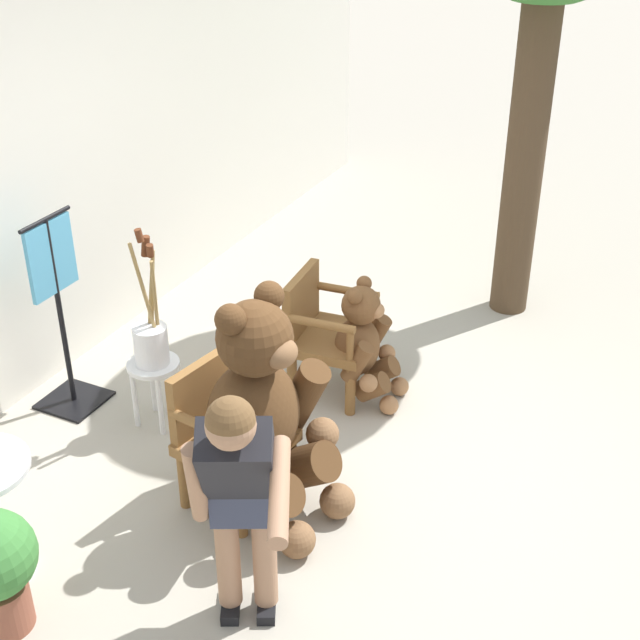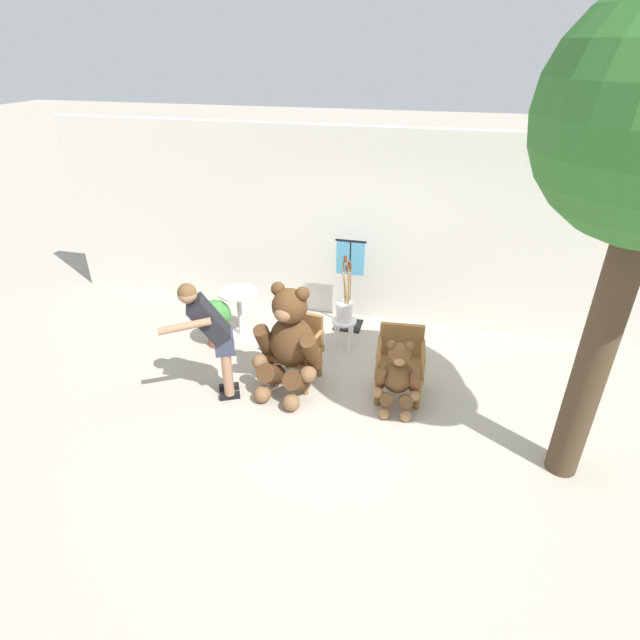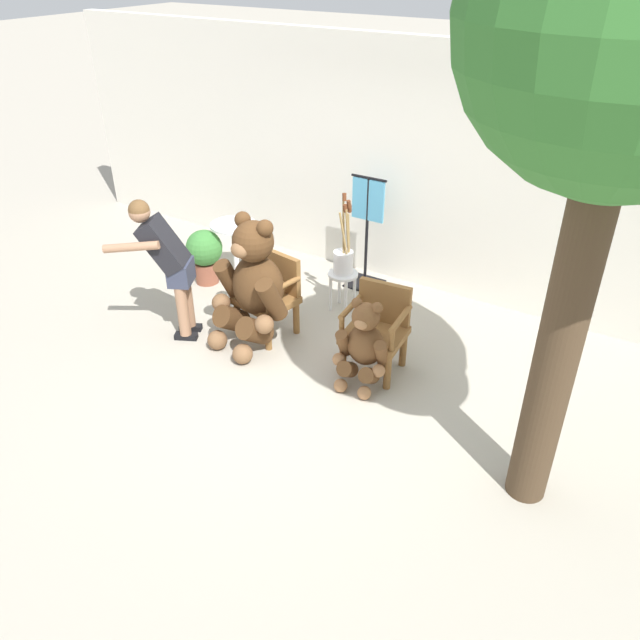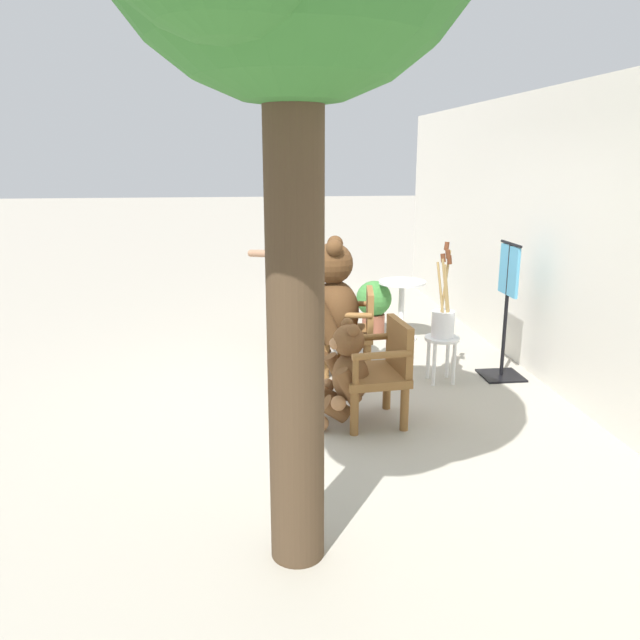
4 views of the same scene
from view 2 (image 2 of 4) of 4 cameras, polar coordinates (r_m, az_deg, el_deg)
The scene contains 12 objects.
ground_plane at distance 5.93m, azimuth 2.03°, elevation -10.17°, with size 60.00×60.00×0.00m, color #A8A091.
back_wall at distance 7.34m, azimuth 6.39°, elevation 10.25°, with size 10.00×0.16×2.80m, color silver.
wooden_chair_left at distance 6.18m, azimuth -2.57°, elevation -3.05°, with size 0.64×0.61×0.86m.
wooden_chair_right at distance 5.99m, azimuth 9.12°, elevation -4.61°, with size 0.60×0.57×0.86m.
teddy_bear_large at distance 5.87m, azimuth -3.54°, elevation -2.49°, with size 0.86×0.85×1.39m.
teddy_bear_small at distance 5.77m, azimuth 8.87°, elevation -6.43°, with size 0.53×0.52×0.88m.
person_visitor at distance 5.77m, azimuth -12.30°, elevation -1.22°, with size 0.71×0.70×1.51m.
white_stool at distance 6.82m, azimuth 2.74°, elevation -0.77°, with size 0.34×0.34×0.46m.
brush_bucket at distance 6.68m, azimuth 2.84°, elevation 1.43°, with size 0.22×0.22×0.93m.
round_side_table at distance 7.17m, azimuth -9.18°, elevation 1.29°, with size 0.56×0.56×0.72m.
potted_plant at distance 7.06m, azimuth -11.82°, elevation 0.07°, with size 0.44×0.44×0.68m.
clothing_display_stand at distance 7.24m, azimuth 3.40°, elevation 4.32°, with size 0.44×0.40×1.36m.
Camera 2 is at (0.94, -4.49, 3.75)m, focal length 28.00 mm.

